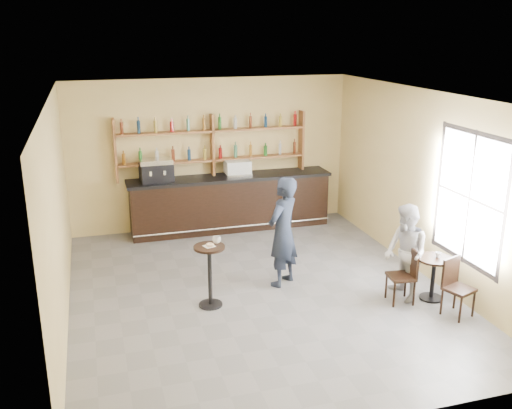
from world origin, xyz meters
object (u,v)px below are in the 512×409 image
object	(u,v)px
pedestal_table	(210,276)
cafe_table	(433,278)
pastry_case	(237,168)
man_main	(283,232)
chair_west	(401,276)
patron_second	(406,253)
bar_counter	(230,202)
chair_south	(459,289)
espresso_machine	(156,170)

from	to	relation	value
pedestal_table	cafe_table	bearing A→B (deg)	-12.62
pastry_case	man_main	size ratio (longest dim) A/B	0.29
pedestal_table	chair_west	world-z (taller)	pedestal_table
chair_west	patron_second	xyz separation A→B (m)	(0.12, 0.11, 0.33)
pedestal_table	man_main	bearing A→B (deg)	18.46
bar_counter	chair_south	bearing A→B (deg)	-64.08
pedestal_table	chair_south	distance (m)	3.77
pastry_case	chair_south	bearing A→B (deg)	-57.73
pedestal_table	man_main	world-z (taller)	man_main
man_main	cafe_table	xyz separation A→B (m)	(2.12, -1.22, -0.58)
chair_west	bar_counter	bearing A→B (deg)	-150.35
pedestal_table	chair_west	xyz separation A→B (m)	(2.91, -0.72, -0.05)
pedestal_table	patron_second	xyz separation A→B (m)	(3.02, -0.62, 0.28)
pastry_case	patron_second	world-z (taller)	patron_second
man_main	chair_west	xyz separation A→B (m)	(1.57, -1.17, -0.49)
pastry_case	patron_second	bearing A→B (deg)	-59.42
cafe_table	chair_west	bearing A→B (deg)	174.81
pastry_case	cafe_table	xyz separation A→B (m)	(2.12, -4.19, -0.98)
bar_counter	cafe_table	size ratio (longest dim) A/B	6.13
man_main	chair_west	world-z (taller)	man_main
espresso_machine	cafe_table	bearing A→B (deg)	-51.66
espresso_machine	man_main	distance (m)	3.46
chair_west	patron_second	world-z (taller)	patron_second
pedestal_table	chair_west	distance (m)	3.00
chair_west	patron_second	size ratio (longest dim) A/B	0.57
espresso_machine	pastry_case	size ratio (longest dim) A/B	1.20
bar_counter	pastry_case	world-z (taller)	pastry_case
espresso_machine	pastry_case	world-z (taller)	espresso_machine
espresso_machine	patron_second	world-z (taller)	espresso_machine
pedestal_table	patron_second	bearing A→B (deg)	-11.55
man_main	patron_second	size ratio (longest dim) A/B	1.20
cafe_table	patron_second	world-z (taller)	patron_second
espresso_machine	chair_south	world-z (taller)	espresso_machine
bar_counter	man_main	xyz separation A→B (m)	(0.16, -2.97, 0.35)
bar_counter	man_main	size ratio (longest dim) A/B	2.32
chair_south	patron_second	distance (m)	0.96
bar_counter	patron_second	distance (m)	4.44
espresso_machine	chair_south	xyz separation A→B (m)	(3.87, -4.79, -0.96)
bar_counter	chair_west	bearing A→B (deg)	-67.35
pastry_case	bar_counter	bearing A→B (deg)	-172.08
chair_west	patron_second	bearing A→B (deg)	139.74
bar_counter	chair_west	size ratio (longest dim) A/B	4.87
patron_second	chair_south	bearing A→B (deg)	33.25
cafe_table	bar_counter	bearing A→B (deg)	118.52
patron_second	bar_counter	bearing A→B (deg)	-154.84
bar_counter	pastry_case	bearing A→B (deg)	0.00
espresso_machine	cafe_table	xyz separation A→B (m)	(3.82, -4.19, -1.05)
pastry_case	pedestal_table	xyz separation A→B (m)	(-1.34, -3.42, -0.84)
man_main	patron_second	xyz separation A→B (m)	(1.68, -1.07, -0.16)
man_main	espresso_machine	bearing A→B (deg)	-99.21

